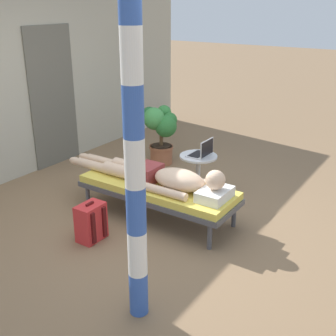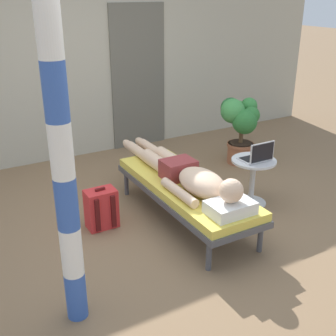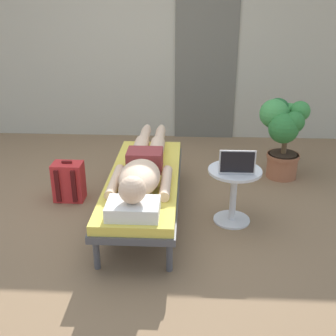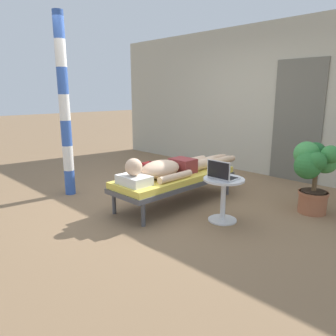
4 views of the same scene
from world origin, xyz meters
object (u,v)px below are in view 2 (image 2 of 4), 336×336
(side_table, at_px, (253,174))
(porch_post, at_px, (61,151))
(laptop, at_px, (258,156))
(backpack, at_px, (101,209))
(lounge_chair, at_px, (185,189))
(potted_plant, at_px, (239,122))
(person_reclining, at_px, (188,175))

(side_table, relative_size, porch_post, 0.20)
(laptop, height_order, backpack, laptop)
(lounge_chair, height_order, potted_plant, potted_plant)
(lounge_chair, height_order, backpack, backpack)
(lounge_chair, relative_size, potted_plant, 2.08)
(side_table, xyz_separation_m, laptop, (-0.00, -0.05, 0.23))
(laptop, xyz_separation_m, backpack, (-1.62, 0.40, -0.39))
(person_reclining, xyz_separation_m, porch_post, (-1.43, -0.76, 0.77))
(backpack, height_order, porch_post, porch_post)
(person_reclining, height_order, side_table, person_reclining)
(laptop, distance_m, porch_post, 2.47)
(person_reclining, xyz_separation_m, backpack, (-0.80, 0.34, -0.32))
(porch_post, bearing_deg, lounge_chair, 29.67)
(person_reclining, relative_size, porch_post, 0.84)
(side_table, height_order, porch_post, porch_post)
(side_table, bearing_deg, porch_post, -161.42)
(person_reclining, xyz_separation_m, laptop, (0.83, -0.06, 0.07))
(side_table, xyz_separation_m, backpack, (-1.62, 0.35, -0.16))
(person_reclining, xyz_separation_m, side_table, (0.83, -0.01, -0.16))
(lounge_chair, xyz_separation_m, backpack, (-0.80, 0.30, -0.15))
(porch_post, bearing_deg, laptop, 17.41)
(porch_post, bearing_deg, person_reclining, 28.18)
(laptop, distance_m, potted_plant, 1.27)
(laptop, bearing_deg, potted_plant, 60.19)
(side_table, distance_m, porch_post, 2.55)
(laptop, xyz_separation_m, porch_post, (-2.25, -0.71, 0.71))
(potted_plant, xyz_separation_m, porch_post, (-2.88, -1.80, 0.71))
(backpack, xyz_separation_m, porch_post, (-0.63, -1.11, 1.09))
(laptop, xyz_separation_m, potted_plant, (0.63, 1.10, -0.00))
(person_reclining, bearing_deg, backpack, 156.72)
(lounge_chair, height_order, person_reclining, person_reclining)
(side_table, relative_size, laptop, 1.69)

